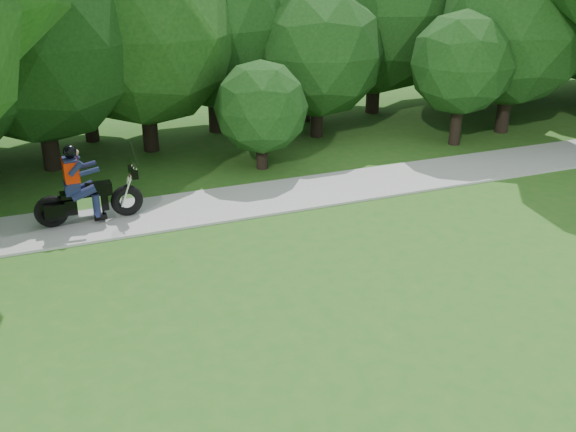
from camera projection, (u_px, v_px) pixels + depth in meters
ground at (573, 345)px, 10.36m from camera, size 100.00×100.00×0.00m
walkway at (348, 186)px, 17.18m from camera, size 60.00×2.20×0.06m
tree_line at (275, 22)px, 21.49m from camera, size 40.43×11.89×7.57m
touring_motorcycle at (82, 195)px, 14.59m from camera, size 2.45×0.72×1.87m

